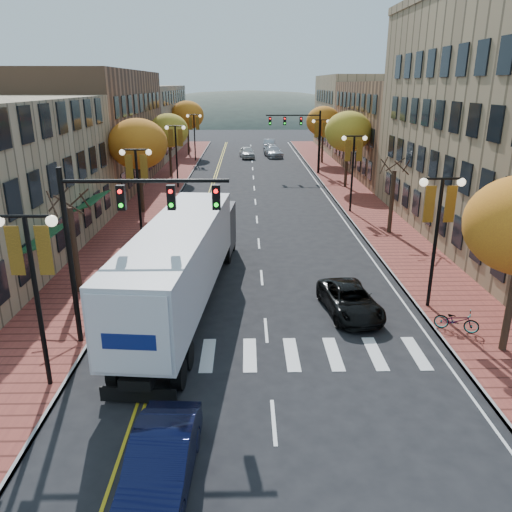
{
  "coord_description": "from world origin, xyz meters",
  "views": [
    {
      "loc": [
        -0.79,
        -14.72,
        9.78
      ],
      "look_at": [
        -0.36,
        7.17,
        2.2
      ],
      "focal_mm": 35.0,
      "sensor_mm": 36.0,
      "label": 1
    }
  ],
  "objects_px": {
    "navy_sedan": "(161,462)",
    "semi_truck": "(186,255)",
    "bicycle": "(457,320)",
    "black_suv": "(350,300)"
  },
  "relations": [
    {
      "from": "navy_sedan",
      "to": "semi_truck",
      "type": "bearing_deg",
      "value": 95.35
    },
    {
      "from": "navy_sedan",
      "to": "bicycle",
      "type": "height_order",
      "value": "navy_sedan"
    },
    {
      "from": "navy_sedan",
      "to": "bicycle",
      "type": "bearing_deg",
      "value": 39.11
    },
    {
      "from": "black_suv",
      "to": "bicycle",
      "type": "height_order",
      "value": "black_suv"
    },
    {
      "from": "navy_sedan",
      "to": "black_suv",
      "type": "distance_m",
      "value": 12.14
    },
    {
      "from": "semi_truck",
      "to": "bicycle",
      "type": "height_order",
      "value": "semi_truck"
    },
    {
      "from": "semi_truck",
      "to": "bicycle",
      "type": "distance_m",
      "value": 11.92
    },
    {
      "from": "black_suv",
      "to": "bicycle",
      "type": "bearing_deg",
      "value": -33.9
    },
    {
      "from": "bicycle",
      "to": "semi_truck",
      "type": "bearing_deg",
      "value": 99.35
    },
    {
      "from": "navy_sedan",
      "to": "black_suv",
      "type": "bearing_deg",
      "value": 58.4
    }
  ]
}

